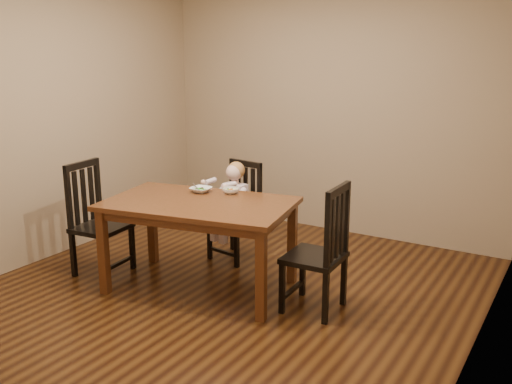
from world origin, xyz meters
The scene contains 9 objects.
room centered at (0.00, 0.00, 1.35)m, with size 4.01×4.01×2.71m.
dining_table centered at (-0.25, -0.10, 0.69)m, with size 1.70×1.20×0.78m.
chair_child centered at (-0.37, 0.69, 0.46)m, with size 0.47×0.46×0.96m.
chair_left centered at (-1.28, -0.29, 0.50)m, with size 0.47×0.48×1.04m.
chair_right centered at (0.83, 0.03, 0.50)m, with size 0.44×0.46×1.04m.
toddler centered at (-0.38, 0.65, 0.59)m, with size 0.30×0.37×0.51m, color white, non-canonical shape.
bowl_peas centered at (-0.42, 0.16, 0.80)m, with size 0.19×0.19×0.05m, color silver.
bowl_veg centered at (-0.16, 0.26, 0.80)m, with size 0.15×0.15×0.05m, color silver.
fork centered at (-0.45, 0.13, 0.83)m, with size 0.10×0.07×0.04m.
Camera 1 is at (2.55, -3.82, 2.06)m, focal length 40.00 mm.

